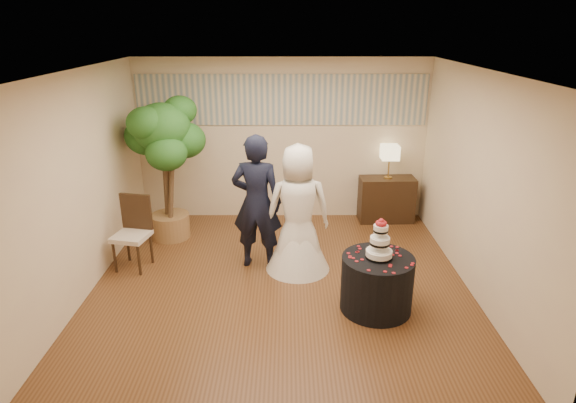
{
  "coord_description": "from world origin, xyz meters",
  "views": [
    {
      "loc": [
        0.09,
        -5.7,
        3.32
      ],
      "look_at": [
        0.1,
        0.4,
        1.05
      ],
      "focal_mm": 30.0,
      "sensor_mm": 36.0,
      "label": 1
    }
  ],
  "objects_px": {
    "groom": "(257,203)",
    "table_lamp": "(389,162)",
    "console": "(386,199)",
    "wedding_cake": "(380,238)",
    "cake_table": "(377,283)",
    "ficus_tree": "(165,169)",
    "side_chair": "(131,234)",
    "bride": "(298,209)"
  },
  "relations": [
    {
      "from": "wedding_cake",
      "to": "side_chair",
      "type": "xyz_separation_m",
      "value": [
        -3.29,
        1.07,
        -0.42
      ]
    },
    {
      "from": "groom",
      "to": "bride",
      "type": "bearing_deg",
      "value": 178.24
    },
    {
      "from": "groom",
      "to": "table_lamp",
      "type": "relative_size",
      "value": 3.35
    },
    {
      "from": "bride",
      "to": "ficus_tree",
      "type": "xyz_separation_m",
      "value": [
        -2.06,
        1.08,
        0.25
      ]
    },
    {
      "from": "table_lamp",
      "to": "side_chair",
      "type": "distance_m",
      "value": 4.37
    },
    {
      "from": "groom",
      "to": "wedding_cake",
      "type": "distance_m",
      "value": 1.9
    },
    {
      "from": "bride",
      "to": "console",
      "type": "xyz_separation_m",
      "value": [
        1.6,
        1.79,
        -0.52
      ]
    },
    {
      "from": "ficus_tree",
      "to": "table_lamp",
      "type": "bearing_deg",
      "value": 10.97
    },
    {
      "from": "console",
      "to": "bride",
      "type": "bearing_deg",
      "value": -133.59
    },
    {
      "from": "cake_table",
      "to": "ficus_tree",
      "type": "bearing_deg",
      "value": 144.75
    },
    {
      "from": "cake_table",
      "to": "side_chair",
      "type": "bearing_deg",
      "value": 162.07
    },
    {
      "from": "console",
      "to": "side_chair",
      "type": "distance_m",
      "value": 4.33
    },
    {
      "from": "bride",
      "to": "ficus_tree",
      "type": "distance_m",
      "value": 2.34
    },
    {
      "from": "console",
      "to": "table_lamp",
      "type": "distance_m",
      "value": 0.69
    },
    {
      "from": "wedding_cake",
      "to": "console",
      "type": "bearing_deg",
      "value": 76.89
    },
    {
      "from": "cake_table",
      "to": "side_chair",
      "type": "distance_m",
      "value": 3.47
    },
    {
      "from": "groom",
      "to": "console",
      "type": "distance_m",
      "value": 2.81
    },
    {
      "from": "groom",
      "to": "table_lamp",
      "type": "distance_m",
      "value": 2.75
    },
    {
      "from": "groom",
      "to": "side_chair",
      "type": "xyz_separation_m",
      "value": [
        -1.78,
        -0.08,
        -0.45
      ]
    },
    {
      "from": "bride",
      "to": "groom",
      "type": "bearing_deg",
      "value": -14.66
    },
    {
      "from": "wedding_cake",
      "to": "console",
      "type": "relative_size",
      "value": 0.53
    },
    {
      "from": "wedding_cake",
      "to": "ficus_tree",
      "type": "bearing_deg",
      "value": 144.75
    },
    {
      "from": "ficus_tree",
      "to": "side_chair",
      "type": "height_order",
      "value": "ficus_tree"
    },
    {
      "from": "bride",
      "to": "ficus_tree",
      "type": "bearing_deg",
      "value": -32.11
    },
    {
      "from": "side_chair",
      "to": "wedding_cake",
      "type": "bearing_deg",
      "value": -6.22
    },
    {
      "from": "wedding_cake",
      "to": "bride",
      "type": "bearing_deg",
      "value": 132.06
    },
    {
      "from": "cake_table",
      "to": "wedding_cake",
      "type": "xyz_separation_m",
      "value": [
        0.0,
        0.0,
        0.6
      ]
    },
    {
      "from": "console",
      "to": "wedding_cake",
      "type": "bearing_deg",
      "value": -104.95
    },
    {
      "from": "cake_table",
      "to": "ficus_tree",
      "type": "xyz_separation_m",
      "value": [
        -3.0,
        2.12,
        0.81
      ]
    },
    {
      "from": "cake_table",
      "to": "groom",
      "type": "bearing_deg",
      "value": 142.9
    },
    {
      "from": "console",
      "to": "side_chair",
      "type": "xyz_separation_m",
      "value": [
        -3.95,
        -1.77,
        0.13
      ]
    },
    {
      "from": "bride",
      "to": "side_chair",
      "type": "relative_size",
      "value": 1.74
    },
    {
      "from": "wedding_cake",
      "to": "groom",
      "type": "bearing_deg",
      "value": 142.9
    },
    {
      "from": "ficus_tree",
      "to": "bride",
      "type": "bearing_deg",
      "value": -27.66
    },
    {
      "from": "table_lamp",
      "to": "side_chair",
      "type": "xyz_separation_m",
      "value": [
        -3.95,
        -1.77,
        -0.56
      ]
    },
    {
      "from": "ficus_tree",
      "to": "side_chair",
      "type": "bearing_deg",
      "value": -105.41
    },
    {
      "from": "wedding_cake",
      "to": "side_chair",
      "type": "distance_m",
      "value": 3.49
    },
    {
      "from": "cake_table",
      "to": "console",
      "type": "relative_size",
      "value": 0.92
    },
    {
      "from": "table_lamp",
      "to": "side_chair",
      "type": "relative_size",
      "value": 0.55
    },
    {
      "from": "console",
      "to": "table_lamp",
      "type": "bearing_deg",
      "value": 0.0
    },
    {
      "from": "groom",
      "to": "cake_table",
      "type": "height_order",
      "value": "groom"
    },
    {
      "from": "groom",
      "to": "table_lamp",
      "type": "height_order",
      "value": "groom"
    }
  ]
}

